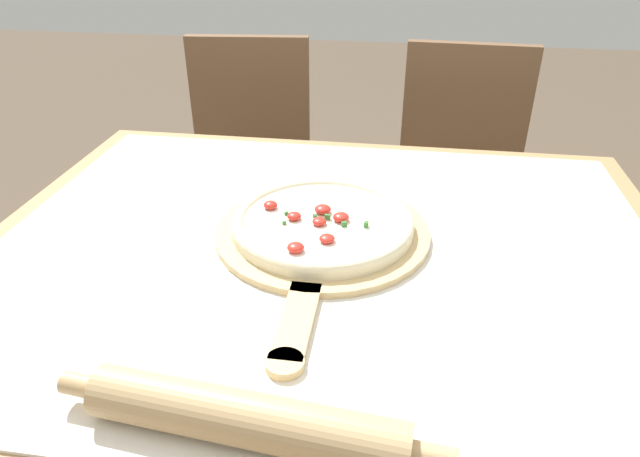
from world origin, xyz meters
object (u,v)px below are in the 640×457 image
object	(u,v)px
pizza_peel	(321,237)
rolling_pin	(246,419)
chair_right	(459,173)
pizza	(322,222)
chair_left	(249,160)

from	to	relation	value
pizza_peel	rolling_pin	distance (m)	0.42
chair_right	pizza	bearing A→B (deg)	-107.44
pizza_peel	chair_left	size ratio (longest dim) A/B	0.61
chair_left	chair_right	size ratio (longest dim) A/B	1.00
pizza	chair_right	size ratio (longest dim) A/B	0.35
pizza	chair_left	bearing A→B (deg)	113.70
chair_left	chair_right	distance (m)	0.66
pizza_peel	pizza	world-z (taller)	pizza
pizza_peel	chair_right	size ratio (longest dim) A/B	0.61
pizza	chair_right	bearing A→B (deg)	69.42
pizza	chair_left	xyz separation A→B (m)	(-0.36, 0.82, -0.26)
rolling_pin	chair_left	xyz separation A→B (m)	(-0.34, 1.25, -0.26)
pizza	rolling_pin	bearing A→B (deg)	-92.33
rolling_pin	chair_right	distance (m)	1.32
pizza_peel	rolling_pin	world-z (taller)	rolling_pin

